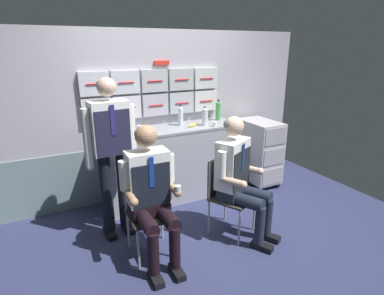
# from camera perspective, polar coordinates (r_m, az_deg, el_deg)

# --- Properties ---
(ground) EXTENTS (4.80, 4.80, 0.04)m
(ground) POSITION_cam_1_polar(r_m,az_deg,el_deg) (3.46, 4.05, -16.51)
(ground) COLOR #2B2F52
(galley_bulkhead) EXTENTS (4.20, 0.14, 2.15)m
(galley_bulkhead) POSITION_cam_1_polar(r_m,az_deg,el_deg) (4.18, -5.52, 5.78)
(galley_bulkhead) COLOR #AEA9B4
(galley_bulkhead) RESTS_ON ground
(galley_counter) EXTENTS (1.82, 0.53, 0.96)m
(galley_counter) POSITION_cam_1_polar(r_m,az_deg,el_deg) (4.09, -3.89, -2.94)
(galley_counter) COLOR #9D9FA8
(galley_counter) RESTS_ON ground
(service_trolley) EXTENTS (0.40, 0.65, 0.94)m
(service_trolley) POSITION_cam_1_polar(r_m,az_deg,el_deg) (4.62, 12.20, -0.56)
(service_trolley) COLOR black
(service_trolley) RESTS_ON ground
(folding_chair_left) EXTENTS (0.41, 0.41, 0.83)m
(folding_chair_left) POSITION_cam_1_polar(r_m,az_deg,el_deg) (3.09, -8.29, -9.90)
(folding_chair_left) COLOR #A8AAAF
(folding_chair_left) RESTS_ON ground
(crew_member_left) EXTENTS (0.52, 0.64, 1.29)m
(crew_member_left) POSITION_cam_1_polar(r_m,az_deg,el_deg) (2.86, -7.51, -7.55)
(crew_member_left) COLOR black
(crew_member_left) RESTS_ON ground
(folding_chair_right) EXTENTS (0.54, 0.54, 0.83)m
(folding_chair_right) POSITION_cam_1_polar(r_m,az_deg,el_deg) (3.37, 6.03, -7.33)
(folding_chair_right) COLOR #A8AAAF
(folding_chair_right) RESTS_ON ground
(crew_member_right) EXTENTS (0.61, 0.72, 1.29)m
(crew_member_right) POSITION_cam_1_polar(r_m,az_deg,el_deg) (3.22, 8.58, -4.63)
(crew_member_right) COLOR black
(crew_member_right) RESTS_ON ground
(crew_member_standing) EXTENTS (0.53, 0.28, 1.67)m
(crew_member_standing) POSITION_cam_1_polar(r_m,az_deg,el_deg) (3.22, -14.55, 0.31)
(crew_member_standing) COLOR black
(crew_member_standing) RESTS_ON ground
(water_bottle_clear) EXTENTS (0.06, 0.06, 0.27)m
(water_bottle_clear) POSITION_cam_1_polar(r_m,az_deg,el_deg) (4.04, -2.08, 5.84)
(water_bottle_clear) COLOR silver
(water_bottle_clear) RESTS_ON galley_counter
(water_bottle_short) EXTENTS (0.07, 0.07, 0.28)m
(water_bottle_short) POSITION_cam_1_polar(r_m,az_deg,el_deg) (4.36, 4.82, 6.77)
(water_bottle_short) COLOR #45A352
(water_bottle_short) RESTS_ON galley_counter
(water_bottle_blue_cap) EXTENTS (0.07, 0.07, 0.25)m
(water_bottle_blue_cap) POSITION_cam_1_polar(r_m,az_deg,el_deg) (4.03, 2.37, 5.69)
(water_bottle_blue_cap) COLOR silver
(water_bottle_blue_cap) RESTS_ON galley_counter
(paper_cup_tan) EXTENTS (0.08, 0.08, 0.08)m
(paper_cup_tan) POSITION_cam_1_polar(r_m,az_deg,el_deg) (3.57, -12.64, 2.42)
(paper_cup_tan) COLOR navy
(paper_cup_tan) RESTS_ON galley_counter
(paper_cup_blue) EXTENTS (0.08, 0.08, 0.08)m
(paper_cup_blue) POSITION_cam_1_polar(r_m,az_deg,el_deg) (3.76, -9.50, 3.39)
(paper_cup_blue) COLOR white
(paper_cup_blue) RESTS_ON galley_counter
(espresso_cup_small) EXTENTS (0.06, 0.06, 0.06)m
(espresso_cup_small) POSITION_cam_1_polar(r_m,az_deg,el_deg) (4.01, 4.18, 4.32)
(espresso_cup_small) COLOR white
(espresso_cup_small) RESTS_ON galley_counter
(coffee_cup_white) EXTENTS (0.06, 0.06, 0.08)m
(coffee_cup_white) POSITION_cam_1_polar(r_m,az_deg,el_deg) (3.92, -12.23, 3.77)
(coffee_cup_white) COLOR silver
(coffee_cup_white) RESTS_ON galley_counter
(snack_banana) EXTENTS (0.17, 0.10, 0.04)m
(snack_banana) POSITION_cam_1_polar(r_m,az_deg,el_deg) (4.00, 0.09, 4.14)
(snack_banana) COLOR yellow
(snack_banana) RESTS_ON galley_counter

